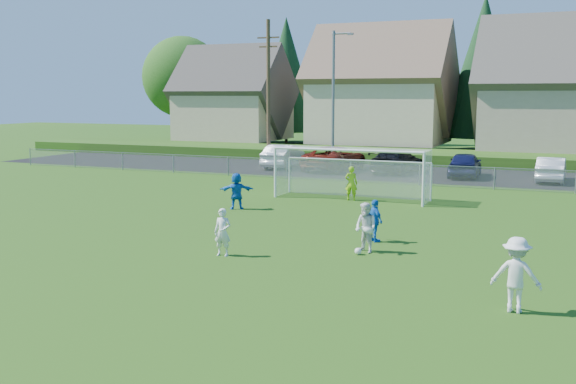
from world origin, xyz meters
name	(u,v)px	position (x,y,z in m)	size (l,w,h in m)	color
ground	(172,283)	(0.00, 0.00, 0.00)	(160.00, 160.00, 0.00)	#193D0C
asphalt_lot	(406,173)	(0.00, 27.50, 0.01)	(60.00, 60.00, 0.00)	black
grass_embankment	(430,157)	(0.00, 35.00, 0.40)	(70.00, 6.00, 0.80)	#1E420F
soccer_ball	(358,251)	(3.67, 5.03, 0.11)	(0.22, 0.22, 0.22)	white
player_white_a	(223,232)	(-0.21, 3.24, 0.75)	(0.55, 0.36, 1.51)	silver
player_white_b	(366,228)	(3.80, 5.42, 0.81)	(0.78, 0.61, 1.61)	silver
player_white_c	(516,275)	(8.71, 1.01, 0.89)	(1.15, 0.66, 1.78)	silver
player_blue_a	(375,221)	(3.63, 7.06, 0.74)	(0.86, 0.36, 1.47)	blue
player_blue_b	(237,191)	(-3.81, 11.16, 0.81)	(1.50, 0.48, 1.62)	blue
goalkeeper	(351,183)	(0.10, 15.50, 0.82)	(0.60, 0.39, 1.64)	#A0D819
car_b	(283,156)	(-8.63, 27.54, 0.80)	(1.69, 4.85, 1.60)	white
car_c	(334,158)	(-4.82, 27.30, 0.81)	(2.70, 5.86, 1.63)	#64170B
car_d	(397,161)	(-0.67, 27.62, 0.75)	(2.11, 5.19, 1.51)	black
car_e	(465,164)	(3.72, 27.01, 0.77)	(1.82, 4.53, 1.54)	#12153F
car_f	(551,169)	(8.67, 26.71, 0.71)	(1.51, 4.33, 1.43)	white
soccer_goal	(353,165)	(0.00, 16.05, 1.63)	(7.42, 1.90, 2.50)	white
chainlink_fence	(384,173)	(0.00, 22.00, 0.63)	(52.06, 0.06, 1.20)	gray
streetlight	(334,97)	(-4.45, 26.00, 4.84)	(1.38, 0.18, 9.00)	slate
utility_pole	(268,93)	(-9.50, 27.00, 5.15)	(1.60, 0.26, 10.00)	#473321
houses_row	(475,66)	(1.97, 42.46, 7.33)	(53.90, 11.45, 13.27)	tan
tree_row	(473,73)	(1.04, 48.74, 6.91)	(65.98, 12.36, 13.80)	#382616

